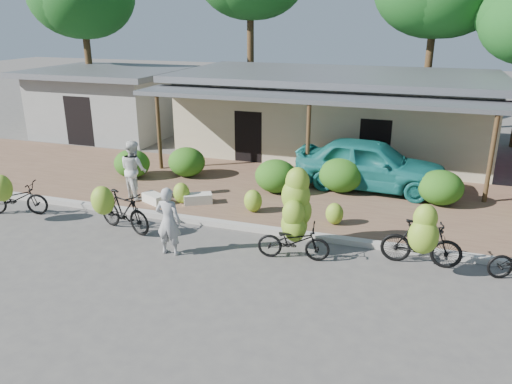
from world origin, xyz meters
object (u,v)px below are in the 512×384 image
bike_far_left (14,197)px  bike_left (120,209)px  bike_right (422,240)px  bike_center (295,221)px  bystander (134,169)px  sack_near (198,199)px  sack_far (154,198)px  teal_van (370,164)px  vendor (168,221)px

bike_far_left → bike_left: size_ratio=1.01×
bike_left → bike_right: bearing=-70.8°
bike_left → bike_center: (4.74, 0.24, 0.21)m
bike_left → bystander: (-0.92, 2.21, 0.39)m
sack_near → bike_right: bearing=-16.6°
sack_far → teal_van: (6.05, 3.53, 0.69)m
bike_left → sack_near: bearing=-9.9°
bystander → bike_right: bearing=-163.1°
vendor → teal_van: teal_van is taller
bike_right → teal_van: bearing=18.4°
bike_center → vendor: bike_center is taller
sack_near → teal_van: 5.75m
bike_left → teal_van: size_ratio=0.40×
sack_near → bystander: bystander is taller
bike_right → sack_far: size_ratio=2.46×
bike_left → sack_near: bike_left is taller
vendor → bystander: size_ratio=0.94×
sack_far → bike_left: bearing=-86.0°
bike_far_left → sack_near: size_ratio=2.32×
bike_far_left → bystander: (2.69, 2.19, 0.46)m
bystander → teal_van: size_ratio=0.38×
bike_far_left → vendor: vendor is taller
bike_center → bystander: bearing=62.5°
sack_near → sack_far: sack_near is taller
bike_center → bike_right: bearing=-94.9°
sack_near → sack_far: size_ratio=1.13×
vendor → bystander: bystander is taller
bike_far_left → vendor: bearing=-115.4°
bike_far_left → bike_right: size_ratio=1.07×
bike_far_left → bike_left: 3.61m
sack_near → sack_far: bearing=-163.4°
bike_far_left → bystander: bystander is taller
bike_center → vendor: 3.05m
bike_right → teal_van: size_ratio=0.38×
bike_left → sack_far: bike_left is taller
bike_far_left → bystander: bearing=-68.1°
bike_left → bystander: bystander is taller
bike_left → bike_center: 4.75m
bystander → sack_far: bearing=-167.9°
bike_left → vendor: vendor is taller
bike_center → bystander: bike_center is taller
vendor → bike_center: bearing=-164.5°
bike_center → bike_right: size_ratio=1.16×
sack_near → teal_van: (4.76, 3.15, 0.68)m
bike_left → teal_van: (5.91, 5.51, 0.30)m
vendor → bike_far_left: bearing=-11.8°
bike_center → teal_van: bike_center is taller
vendor → sack_far: bearing=-57.5°
bike_center → teal_van: 5.40m
bike_far_left → sack_far: size_ratio=2.63×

